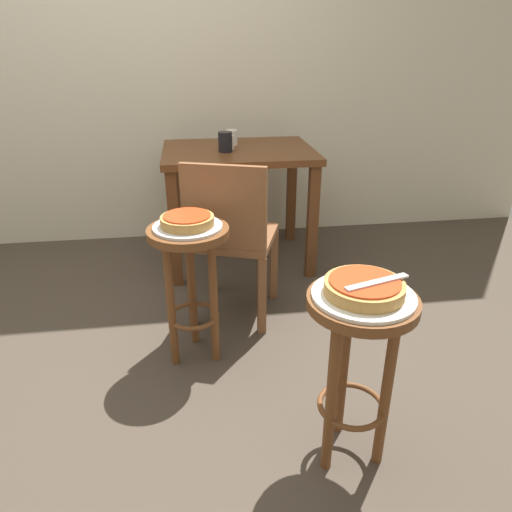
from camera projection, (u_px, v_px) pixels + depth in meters
ground_plane at (115, 372)px, 2.10m from camera, size 6.00×6.00×0.00m
back_wall at (119, 13)px, 2.95m from camera, size 6.00×0.10×3.00m
stool_foreground at (358, 345)px, 1.50m from camera, size 0.35×0.35×0.64m
serving_plate_foreground at (363, 296)px, 1.42m from camera, size 0.32×0.32×0.01m
pizza_foreground at (364, 287)px, 1.41m from camera, size 0.24×0.24×0.05m
stool_middle at (190, 266)px, 2.02m from camera, size 0.35×0.35×0.64m
serving_plate_middle at (188, 227)px, 1.95m from camera, size 0.29×0.29×0.01m
pizza_middle at (187, 220)px, 1.94m from camera, size 0.22×0.22×0.05m
dining_table at (239, 169)px, 2.91m from camera, size 0.91×0.70×0.74m
cup_near_edge at (225, 142)px, 2.76m from camera, size 0.08×0.08×0.12m
cup_far_edge at (232, 138)px, 2.95m from camera, size 0.07×0.07×0.09m
condiment_shaker at (230, 143)px, 2.82m from camera, size 0.04×0.04×0.08m
wooden_chair at (231, 236)px, 2.32m from camera, size 0.51×0.51×0.85m
pizza_server_knife at (377, 282)px, 1.39m from camera, size 0.22×0.09×0.01m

